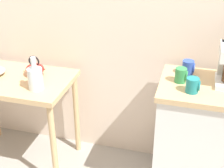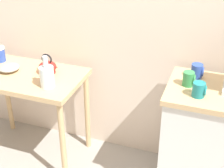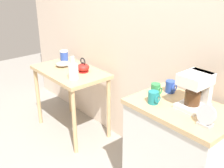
{
  "view_description": "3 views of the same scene",
  "coord_description": "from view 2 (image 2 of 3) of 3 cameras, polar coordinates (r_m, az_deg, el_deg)",
  "views": [
    {
      "loc": [
        0.58,
        -1.95,
        1.88
      ],
      "look_at": [
        0.05,
        -0.03,
        0.83
      ],
      "focal_mm": 52.3,
      "sensor_mm": 36.0,
      "label": 1
    },
    {
      "loc": [
        0.69,
        -2.01,
        1.98
      ],
      "look_at": [
        -0.0,
        -0.07,
        0.84
      ],
      "focal_mm": 54.18,
      "sensor_mm": 36.0,
      "label": 2
    },
    {
      "loc": [
        1.78,
        -1.55,
        1.83
      ],
      "look_at": [
        0.06,
        -0.08,
        0.87
      ],
      "focal_mm": 44.12,
      "sensor_mm": 36.0,
      "label": 3
    }
  ],
  "objects": [
    {
      "name": "glass_carafe_vase",
      "position": [
        2.47,
        -10.94,
        1.33
      ],
      "size": [
        0.11,
        0.11,
        0.24
      ],
      "color": "silver",
      "rests_on": "wooden_table"
    },
    {
      "name": "mug_blue",
      "position": [
        2.37,
        14.18,
        2.15
      ],
      "size": [
        0.08,
        0.08,
        0.1
      ],
      "color": "#2D4CAD",
      "rests_on": "kitchen_counter"
    },
    {
      "name": "mug_dark_teal",
      "position": [
        2.15,
        14.49,
        -0.93
      ],
      "size": [
        0.09,
        0.08,
        0.09
      ],
      "color": "teal",
      "rests_on": "kitchen_counter"
    },
    {
      "name": "kitchen_counter",
      "position": [
        2.52,
        17.34,
        -10.06
      ],
      "size": [
        0.77,
        0.51,
        0.9
      ],
      "color": "white",
      "rests_on": "ground_plane"
    },
    {
      "name": "bowl_stoneware",
      "position": [
        2.79,
        -17.0,
        2.68
      ],
      "size": [
        0.17,
        0.17,
        0.05
      ],
      "color": "#9E998C",
      "rests_on": "wooden_table"
    },
    {
      "name": "teakettle",
      "position": [
        2.68,
        -10.8,
        2.85
      ],
      "size": [
        0.17,
        0.14,
        0.16
      ],
      "color": "red",
      "rests_on": "wooden_table"
    },
    {
      "name": "wooden_table",
      "position": [
        2.77,
        -14.01,
        -0.41
      ],
      "size": [
        0.89,
        0.54,
        0.77
      ],
      "color": "tan",
      "rests_on": "ground_plane"
    },
    {
      "name": "mug_tall_green",
      "position": [
        2.25,
        12.84,
        0.85
      ],
      "size": [
        0.08,
        0.07,
        0.1
      ],
      "color": "#338C4C",
      "rests_on": "kitchen_counter"
    }
  ]
}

